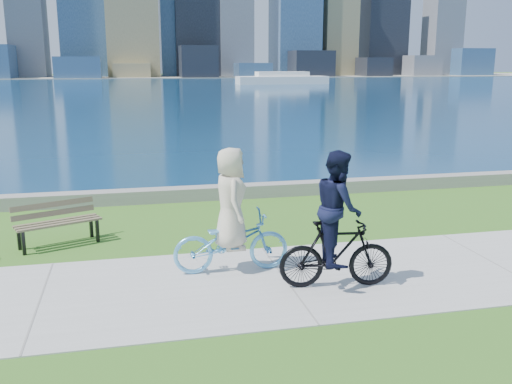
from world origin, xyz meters
TOP-DOWN VIEW (x-y plane):
  - ground at (0.00, 0.00)m, footprint 320.00×320.00m
  - concrete_path at (0.00, 0.00)m, footprint 80.00×3.50m
  - seawall at (0.00, 6.20)m, footprint 90.00×0.50m
  - bay_water at (0.00, 72.00)m, footprint 320.00×131.00m
  - far_shore at (0.00, 130.00)m, footprint 320.00×30.00m
  - ferry_far at (22.08, 81.11)m, footprint 14.51×4.15m
  - park_bench at (-4.02, 2.96)m, footprint 1.77×1.17m
  - cyclist_woman at (-0.83, 0.65)m, footprint 0.74×2.06m
  - cyclist_man at (0.73, -0.45)m, footprint 0.81×1.95m

SIDE VIEW (x-z plane):
  - ground at x=0.00m, z-range 0.00..0.00m
  - bay_water at x=0.00m, z-range 0.00..0.01m
  - concrete_path at x=0.00m, z-range 0.00..0.02m
  - far_shore at x=0.00m, z-range 0.00..0.12m
  - seawall at x=0.00m, z-range 0.00..0.35m
  - park_bench at x=-4.02m, z-range 0.10..0.96m
  - ferry_far at x=22.08m, z-range -0.17..1.80m
  - cyclist_woman at x=-0.83m, z-range -0.27..1.96m
  - cyclist_man at x=0.73m, z-range -0.16..2.13m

